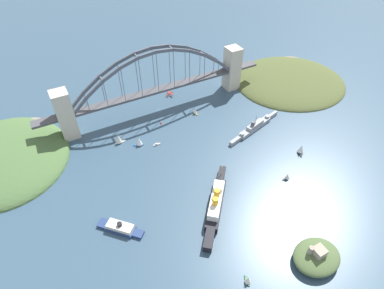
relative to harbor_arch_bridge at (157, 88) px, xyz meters
name	(u,v)px	position (x,y,z in m)	size (l,w,h in m)	color
ground_plane	(159,109)	(0.00, 0.00, -27.76)	(1400.00, 1400.00, 0.00)	#334C60
harbor_arch_bridge	(157,88)	(0.00, 0.00, 0.00)	(257.64, 16.72, 72.57)	beige
headland_west_shore	(289,81)	(-172.05, 22.83, -27.76)	(139.86, 132.38, 19.18)	#4C562D
headland_east_shore	(7,158)	(158.48, 3.57, -27.76)	(115.76, 131.10, 24.86)	#476638
ocean_liner	(216,203)	(15.38, 146.81, -22.19)	(58.06, 66.58, 18.36)	black
naval_cruiser	(254,127)	(-72.74, 80.90, -24.60)	(74.65, 23.31, 17.52)	gray
harbor_ferry_steamer	(120,228)	(89.98, 130.12, -25.19)	(30.68, 31.69, 8.27)	navy
fort_island_mid_harbor	(317,257)	(-21.68, 219.24, -22.73)	(34.73, 28.46, 15.31)	#4C6038
seaplane_taxiing_near_bridge	(170,94)	(-23.50, -19.82, -25.74)	(8.60, 10.76, 4.88)	#B7B7B2
small_boat_0	(301,149)	(-90.01, 130.84, -22.88)	(8.37, 9.85, 10.58)	black
small_boat_1	(119,139)	(58.01, 33.79, -22.36)	(10.67, 6.07, 11.74)	silver
small_boat_2	(157,144)	(26.75, 54.81, -26.91)	(7.52, 1.67, 2.37)	silver
small_boat_3	(287,176)	(-55.73, 150.90, -24.45)	(6.75, 4.01, 7.07)	black
small_boat_4	(139,141)	(41.54, 46.75, -23.01)	(10.33, 7.28, 10.35)	#234C8C
small_boat_5	(195,111)	(-31.92, 27.38, -23.74)	(4.37, 7.36, 8.47)	gold
small_boat_6	(248,280)	(29.14, 209.32, -24.19)	(4.96, 7.60, 7.61)	#2D6B3D
channel_marker_buoy	(161,123)	(8.93, 25.75, -26.64)	(2.20, 2.20, 2.75)	red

